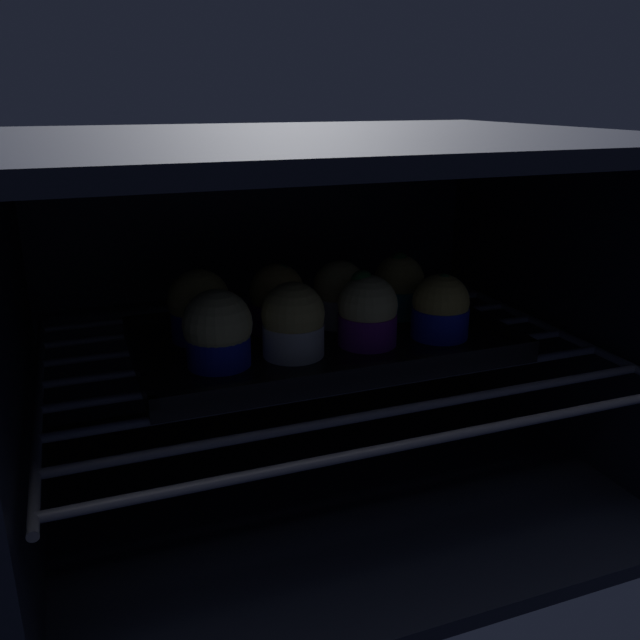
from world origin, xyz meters
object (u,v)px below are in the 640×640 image
(muffin_row1_col3, at_px, (399,287))
(muffin_row0_col0, at_px, (218,331))
(muffin_row0_col2, at_px, (367,312))
(muffin_row0_col3, at_px, (440,309))
(muffin_row1_col2, at_px, (339,295))
(baking_tray, at_px, (320,342))
(muffin_row1_col1, at_px, (277,300))
(muffin_row0_col1, at_px, (293,322))
(muffin_row1_col0, at_px, (199,307))

(muffin_row1_col3, bearing_deg, muffin_row0_col0, -161.35)
(muffin_row0_col0, xyz_separation_m, muffin_row0_col2, (0.15, 0.00, 0.00))
(muffin_row0_col3, distance_m, muffin_row1_col2, 0.11)
(muffin_row1_col2, relative_size, muffin_row1_col3, 0.96)
(baking_tray, distance_m, muffin_row0_col3, 0.13)
(baking_tray, distance_m, muffin_row1_col1, 0.06)
(baking_tray, bearing_deg, muffin_row0_col0, -162.67)
(muffin_row0_col1, relative_size, muffin_row1_col2, 1.03)
(muffin_row0_col3, distance_m, muffin_row1_col1, 0.17)
(muffin_row1_col2, bearing_deg, muffin_row0_col3, -43.30)
(muffin_row0_col3, bearing_deg, muffin_row0_col0, 178.69)
(muffin_row0_col3, xyz_separation_m, muffin_row1_col2, (-0.08, 0.08, 0.00))
(muffin_row1_col2, distance_m, muffin_row1_col3, 0.07)
(muffin_row0_col1, height_order, muffin_row1_col1, same)
(muffin_row1_col0, bearing_deg, muffin_row0_col0, -88.49)
(baking_tray, relative_size, muffin_row0_col0, 5.19)
(muffin_row0_col3, bearing_deg, muffin_row1_col1, 152.65)
(baking_tray, relative_size, muffin_row0_col2, 4.96)
(baking_tray, distance_m, muffin_row1_col3, 0.12)
(muffin_row0_col3, distance_m, muffin_row1_col0, 0.24)
(muffin_row0_col0, xyz_separation_m, muffin_row1_col0, (-0.00, 0.07, 0.00))
(muffin_row1_col1, distance_m, muffin_row1_col3, 0.14)
(muffin_row0_col0, bearing_deg, muffin_row1_col2, 25.31)
(muffin_row0_col3, bearing_deg, muffin_row1_col2, 136.70)
(muffin_row0_col1, bearing_deg, muffin_row0_col0, 179.15)
(muffin_row0_col0, distance_m, muffin_row1_col2, 0.16)
(muffin_row0_col1, distance_m, muffin_row1_col2, 0.10)
(muffin_row0_col3, bearing_deg, muffin_row0_col2, 175.08)
(muffin_row1_col3, bearing_deg, muffin_row0_col2, -134.50)
(muffin_row1_col0, distance_m, muffin_row1_col3, 0.22)
(muffin_row1_col0, relative_size, muffin_row1_col3, 1.00)
(muffin_row0_col3, bearing_deg, baking_tray, 160.77)
(baking_tray, height_order, muffin_row0_col3, muffin_row0_col3)
(muffin_row0_col2, xyz_separation_m, muffin_row1_col1, (-0.07, 0.07, 0.00))
(baking_tray, height_order, muffin_row1_col1, muffin_row1_col1)
(muffin_row1_col2, height_order, muffin_row1_col3, muffin_row1_col3)
(baking_tray, bearing_deg, muffin_row1_col2, 44.43)
(muffin_row0_col0, xyz_separation_m, muffin_row1_col2, (0.15, 0.07, -0.00))
(baking_tray, height_order, muffin_row0_col1, muffin_row0_col1)
(baking_tray, xyz_separation_m, muffin_row0_col0, (-0.11, -0.04, 0.04))
(muffin_row0_col1, bearing_deg, muffin_row1_col3, 26.83)
(baking_tray, relative_size, muffin_row1_col1, 5.21)
(baking_tray, bearing_deg, muffin_row1_col1, 132.36)
(muffin_row0_col0, height_order, muffin_row1_col2, muffin_row0_col0)
(muffin_row0_col2, relative_size, muffin_row1_col2, 1.08)
(baking_tray, bearing_deg, muffin_row0_col1, -138.50)
(muffin_row1_col1, bearing_deg, muffin_row0_col3, -27.35)
(muffin_row0_col0, distance_m, muffin_row1_col3, 0.23)
(muffin_row0_col2, height_order, muffin_row1_col3, muffin_row0_col2)
(muffin_row0_col1, distance_m, muffin_row1_col1, 0.07)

